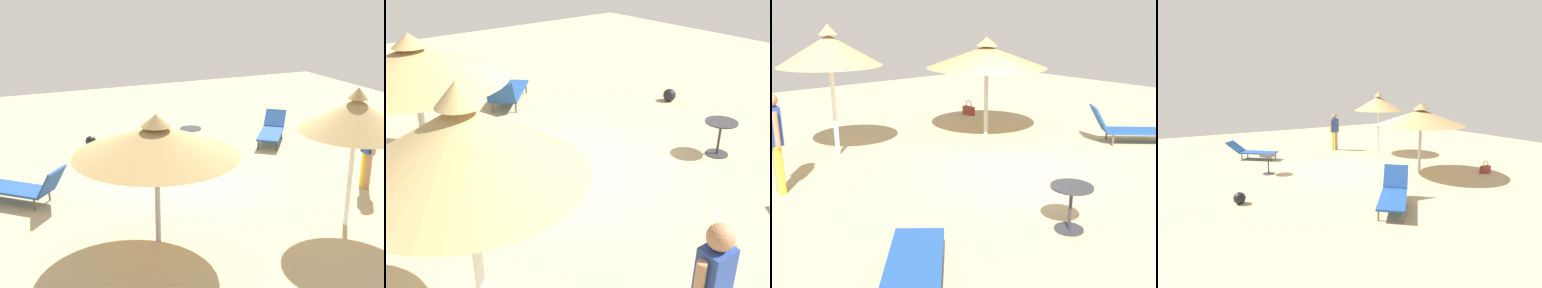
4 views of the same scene
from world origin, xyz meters
The scene contains 8 objects.
ground centered at (0.00, 0.00, -0.05)m, with size 24.00×24.00×0.10m, color tan.
parasol_umbrella_center centered at (-1.32, -1.99, 1.98)m, with size 2.98×2.98×2.46m.
parasol_umbrella_far_left centered at (2.33, -2.85, 2.26)m, with size 2.15×2.15×2.79m.
lounge_chair_near_left centered at (-3.40, 0.79, 0.38)m, with size 1.93×1.84×0.90m.
lounge_chair_near_right centered at (3.93, 2.48, 0.36)m, with size 1.78×1.98×0.74m.
person_standing_far_right centered at (3.99, -1.49, 1.00)m, with size 0.24×0.46×1.74m.
handbag centered at (-2.50, -4.03, 0.15)m, with size 0.16×0.40×0.45m.
side_table_round centered at (1.32, 2.57, 0.46)m, with size 0.60×0.60×0.67m.
Camera 3 is at (6.07, 5.84, 2.94)m, focal length 40.33 mm.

